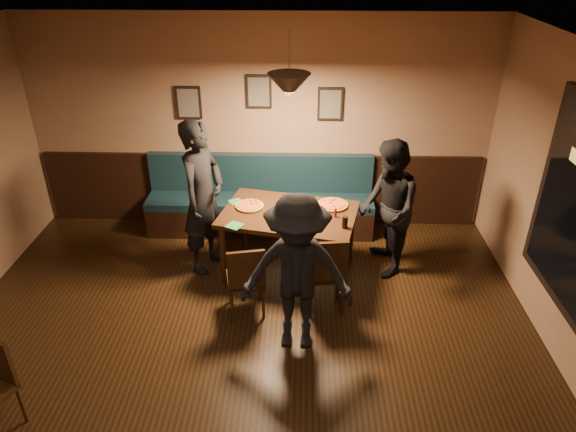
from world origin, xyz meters
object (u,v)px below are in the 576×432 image
at_px(diner_right, 388,209).
at_px(soda_glass, 345,222).
at_px(diner_left, 203,197).
at_px(booth_bench, 260,197).
at_px(chair_near_left, 245,278).
at_px(diner_front, 297,274).
at_px(chair_near_right, 325,270).
at_px(tabasco_bottle, 336,212).
at_px(dining_table, 289,243).

height_order(diner_right, soda_glass, diner_right).
bearing_deg(diner_left, booth_bench, -12.18).
bearing_deg(chair_near_left, diner_right, 16.68).
distance_m(diner_left, diner_front, 1.75).
relative_size(booth_bench, chair_near_right, 3.27).
relative_size(diner_left, tabasco_bottle, 14.29).
bearing_deg(diner_right, dining_table, -91.11).
xyz_separation_m(chair_near_left, soda_glass, (1.04, 0.43, 0.44)).
bearing_deg(tabasco_bottle, chair_near_left, -145.14).
height_order(diner_right, diner_front, diner_right).
relative_size(booth_bench, dining_table, 2.00).
distance_m(soda_glass, tabasco_bottle, 0.25).
distance_m(booth_bench, dining_table, 1.07).
bearing_deg(soda_glass, chair_near_left, -157.55).
bearing_deg(booth_bench, dining_table, -66.97).
xyz_separation_m(diner_front, tabasco_bottle, (0.41, 1.14, 0.05)).
bearing_deg(booth_bench, soda_glass, -51.77).
relative_size(chair_near_right, diner_left, 0.50).
height_order(chair_near_right, diner_right, diner_right).
xyz_separation_m(dining_table, tabasco_bottle, (0.52, -0.09, 0.47)).
height_order(dining_table, diner_left, diner_left).
distance_m(diner_left, tabasco_bottle, 1.53).
xyz_separation_m(chair_near_right, tabasco_bottle, (0.12, 0.55, 0.41)).
bearing_deg(chair_near_left, dining_table, 48.46).
bearing_deg(diner_right, soda_glass, -57.26).
xyz_separation_m(booth_bench, soda_glass, (1.03, -1.30, 0.37)).
relative_size(chair_near_right, soda_glass, 6.79).
bearing_deg(diner_left, soda_glass, -83.47).
bearing_deg(dining_table, diner_left, -174.45).
height_order(chair_near_left, tabasco_bottle, tabasco_bottle).
bearing_deg(chair_near_left, diner_left, 111.12).
xyz_separation_m(diner_right, soda_glass, (-0.52, -0.42, 0.06)).
bearing_deg(chair_near_right, booth_bench, 110.18).
bearing_deg(soda_glass, tabasco_bottle, 110.69).
height_order(diner_left, diner_right, diner_left).
height_order(booth_bench, diner_left, diner_left).
relative_size(booth_bench, chair_near_left, 3.49).
bearing_deg(soda_glass, booth_bench, 128.23).
distance_m(chair_near_right, diner_left, 1.66).
bearing_deg(chair_near_right, chair_near_left, -178.69).
height_order(dining_table, soda_glass, soda_glass).
bearing_deg(diner_right, diner_front, -43.44).
distance_m(diner_left, diner_right, 2.13).
height_order(chair_near_right, tabasco_bottle, tabasco_bottle).
distance_m(diner_left, soda_glass, 1.67).
relative_size(chair_near_left, chair_near_right, 0.94).
bearing_deg(diner_right, chair_near_left, -67.33).
bearing_deg(tabasco_bottle, diner_left, 172.22).
bearing_deg(diner_front, soda_glass, 63.28).
xyz_separation_m(booth_bench, dining_table, (0.42, -0.98, -0.10)).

